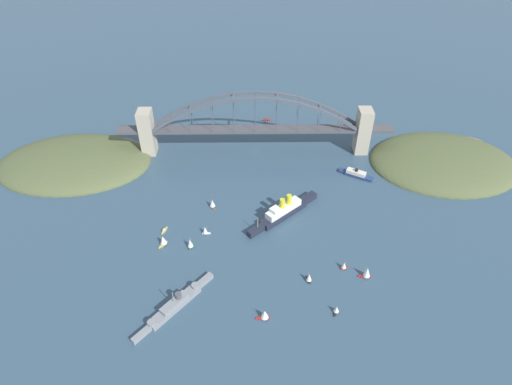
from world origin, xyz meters
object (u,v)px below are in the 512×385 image
at_px(ocean_liner, 284,211).
at_px(small_boat_3, 309,277).
at_px(small_boat_1, 367,272).
at_px(small_boat_8, 190,243).
at_px(naval_cruiser, 175,305).
at_px(harbor_ferry_steamer, 356,174).
at_px(seaplane_taxiing_near_bridge, 267,120).
at_px(small_boat_0, 265,314).
at_px(small_boat_6, 344,265).
at_px(small_boat_5, 336,309).
at_px(small_boat_9, 164,230).
at_px(small_boat_7, 163,240).
at_px(small_boat_2, 205,230).
at_px(harbor_arch_bridge, 255,129).
at_px(small_boat_4, 212,203).

relative_size(ocean_liner, small_boat_3, 7.38).
height_order(small_boat_1, small_boat_8, small_boat_1).
xyz_separation_m(naval_cruiser, harbor_ferry_steamer, (-158.85, -155.89, -0.49)).
height_order(seaplane_taxiing_near_bridge, small_boat_0, small_boat_0).
bearing_deg(small_boat_6, small_boat_5, 73.32).
xyz_separation_m(ocean_liner, harbor_ferry_steamer, (-75.71, -58.71, -3.00)).
xyz_separation_m(harbor_ferry_steamer, small_boat_9, (178.88, 77.20, -1.69)).
bearing_deg(harbor_ferry_steamer, ocean_liner, 37.79).
height_order(small_boat_5, small_boat_8, small_boat_8).
bearing_deg(ocean_liner, small_boat_7, 18.64).
height_order(small_boat_1, small_boat_7, small_boat_1).
relative_size(small_boat_2, small_boat_5, 1.29).
distance_m(small_boat_7, small_boat_8, 22.94).
height_order(seaplane_taxiing_near_bridge, small_boat_7, small_boat_7).
height_order(harbor_arch_bridge, small_boat_4, harbor_arch_bridge).
distance_m(ocean_liner, naval_cruiser, 127.91).
xyz_separation_m(small_boat_2, small_boat_8, (10.89, 15.84, 0.65)).
bearing_deg(small_boat_7, small_boat_5, 152.64).
bearing_deg(small_boat_0, harbor_arch_bridge, -88.78).
height_order(small_boat_0, small_boat_3, small_boat_0).
xyz_separation_m(harbor_ferry_steamer, small_boat_7, (176.93, 92.86, 2.20)).
bearing_deg(small_boat_1, small_boat_0, 24.78).
distance_m(small_boat_5, small_boat_7, 149.15).
xyz_separation_m(seaplane_taxiing_near_bridge, small_boat_8, (69.39, 205.03, 2.97)).
xyz_separation_m(small_boat_2, small_boat_7, (33.54, 12.21, 0.66)).
distance_m(harbor_arch_bridge, small_boat_8, 153.47).
bearing_deg(small_boat_9, small_boat_7, 97.08).
relative_size(naval_cruiser, small_boat_6, 7.86).
distance_m(small_boat_2, small_boat_5, 127.70).
bearing_deg(small_boat_1, small_boat_5, 48.92).
bearing_deg(small_boat_5, small_boat_0, 4.88).
bearing_deg(seaplane_taxiing_near_bridge, small_boat_1, 106.03).
relative_size(seaplane_taxiing_near_bridge, small_boat_4, 1.23).
bearing_deg(small_boat_0, small_boat_6, -144.51).
bearing_deg(small_boat_7, small_boat_4, -128.38).
bearing_deg(small_boat_4, small_boat_2, 83.84).
distance_m(ocean_liner, small_boat_6, 75.77).
bearing_deg(ocean_liner, small_boat_4, -11.46).
bearing_deg(harbor_arch_bridge, seaplane_taxiing_near_bridge, -103.31).
xyz_separation_m(small_boat_0, small_boat_9, (83.51, -88.56, -3.50)).
xyz_separation_m(harbor_arch_bridge, harbor_ferry_steamer, (-99.88, 45.22, -24.80)).
height_order(small_boat_0, small_boat_9, small_boat_0).
bearing_deg(small_boat_0, small_boat_1, -155.22).
bearing_deg(small_boat_7, small_boat_9, -82.92).
distance_m(harbor_arch_bridge, small_boat_1, 194.72).
relative_size(naval_cruiser, small_boat_7, 5.80).
height_order(harbor_arch_bridge, small_boat_5, harbor_arch_bridge).
distance_m(small_boat_4, small_boat_9, 50.41).
distance_m(harbor_arch_bridge, small_boat_3, 183.83).
bearing_deg(small_boat_5, small_boat_6, -106.68).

